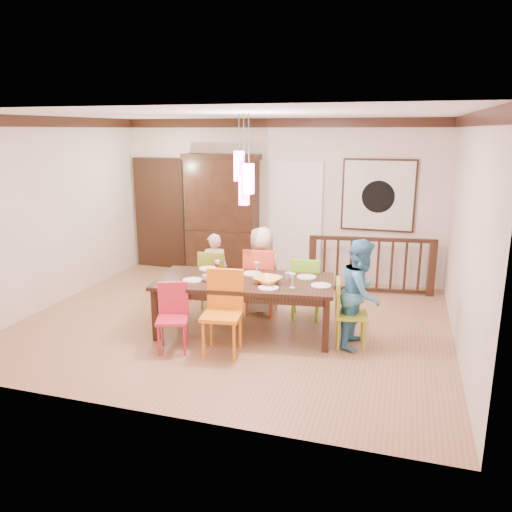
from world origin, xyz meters
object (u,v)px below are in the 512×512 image
(chair_end_right, at_px, (352,309))
(person_far_mid, at_px, (262,271))
(person_end_right, at_px, (361,293))
(dining_table, at_px, (245,285))
(chair_far_left, at_px, (216,275))
(person_far_left, at_px, (214,271))
(china_hutch, at_px, (222,215))
(balustrade, at_px, (371,264))

(chair_end_right, height_order, person_far_mid, person_far_mid)
(person_end_right, bearing_deg, chair_end_right, 137.50)
(dining_table, xyz_separation_m, chair_far_left, (-0.74, 0.81, -0.15))
(person_far_mid, xyz_separation_m, person_end_right, (1.53, -0.76, 0.04))
(chair_far_left, xyz_separation_m, person_far_left, (-0.02, 0.02, 0.06))
(dining_table, distance_m, chair_end_right, 1.45)
(chair_far_left, distance_m, china_hutch, 1.97)
(chair_end_right, bearing_deg, dining_table, 78.58)
(balustrade, bearing_deg, person_end_right, -96.84)
(china_hutch, height_order, balustrade, china_hutch)
(balustrade, bearing_deg, person_far_mid, -143.55)
(chair_far_left, relative_size, balustrade, 0.44)
(chair_end_right, relative_size, person_end_right, 0.63)
(person_far_left, bearing_deg, balustrade, -169.87)
(dining_table, xyz_separation_m, china_hutch, (-1.29, 2.59, 0.47))
(china_hutch, distance_m, person_far_mid, 2.27)
(china_hutch, relative_size, person_far_left, 1.94)
(chair_far_left, xyz_separation_m, china_hutch, (-0.55, 1.79, 0.61))
(chair_end_right, distance_m, person_far_left, 2.37)
(balustrade, distance_m, person_far_left, 2.68)
(chair_end_right, xyz_separation_m, person_end_right, (0.10, 0.08, 0.19))
(balustrade, distance_m, person_far_mid, 2.10)
(person_far_left, xyz_separation_m, person_far_mid, (0.77, -0.03, 0.07))
(dining_table, distance_m, person_end_right, 1.54)
(person_far_left, bearing_deg, dining_table, 110.72)
(person_far_left, bearing_deg, person_end_right, 139.07)
(person_far_mid, bearing_deg, chair_end_right, 161.56)
(chair_far_left, distance_m, person_far_mid, 0.75)
(chair_end_right, height_order, china_hutch, china_hutch)
(dining_table, distance_m, person_far_left, 1.13)
(dining_table, height_order, chair_end_right, chair_end_right)
(dining_table, bearing_deg, china_hutch, 108.70)
(balustrade, bearing_deg, china_hutch, 165.45)
(china_hutch, bearing_deg, person_far_mid, -54.29)
(chair_far_left, distance_m, person_end_right, 2.41)
(chair_far_left, relative_size, china_hutch, 0.40)
(balustrade, bearing_deg, dining_table, -131.42)
(china_hutch, distance_m, balustrade, 2.89)
(china_hutch, relative_size, person_end_right, 1.63)
(dining_table, bearing_deg, person_end_right, -6.41)
(person_far_left, bearing_deg, chair_far_left, 121.03)
(chair_end_right, xyz_separation_m, person_far_left, (-2.20, 0.87, 0.08))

